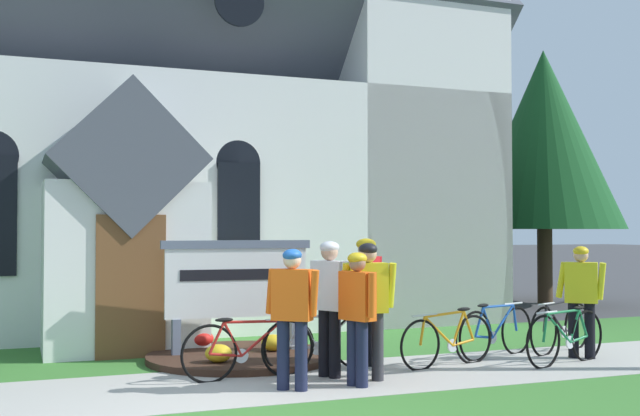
% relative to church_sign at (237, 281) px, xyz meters
% --- Properties ---
extents(ground, '(140.00, 140.00, 0.00)m').
position_rel_church_sign_xyz_m(ground, '(-0.94, 0.29, -1.12)').
color(ground, '#3D3D3F').
extents(sidewalk_slab, '(32.00, 2.35, 0.01)m').
position_rel_church_sign_xyz_m(sidewalk_slab, '(0.61, -1.93, -1.12)').
color(sidewalk_slab, '#A8A59E').
rests_on(sidewalk_slab, ground).
extents(church_lawn, '(24.00, 2.92, 0.01)m').
position_rel_church_sign_xyz_m(church_lawn, '(0.61, 0.70, -1.12)').
color(church_lawn, '#38722D').
rests_on(church_lawn, ground).
extents(church_building, '(11.90, 11.51, 13.83)m').
position_rel_church_sign_xyz_m(church_building, '(1.06, 6.57, 3.66)').
color(church_building, white).
rests_on(church_building, ground).
extents(church_sign, '(2.21, 0.24, 1.72)m').
position_rel_church_sign_xyz_m(church_sign, '(0.00, 0.00, 0.00)').
color(church_sign, slate).
rests_on(church_sign, ground).
extents(flower_bed, '(2.68, 2.68, 0.34)m').
position_rel_church_sign_xyz_m(flower_bed, '(-0.01, -0.19, -1.05)').
color(flower_bed, '#382319').
rests_on(flower_bed, ground).
extents(bicycle_green, '(1.72, 0.12, 0.79)m').
position_rel_church_sign_xyz_m(bicycle_green, '(0.85, -1.30, -0.75)').
color(bicycle_green, black).
rests_on(bicycle_green, ground).
extents(bicycle_orange, '(1.63, 0.70, 0.85)m').
position_rel_church_sign_xyz_m(bicycle_orange, '(4.79, -1.24, -0.73)').
color(bicycle_orange, black).
rests_on(bicycle_orange, ground).
extents(bicycle_black, '(1.78, 0.21, 0.80)m').
position_rel_church_sign_xyz_m(bicycle_black, '(-0.27, -1.57, -0.74)').
color(bicycle_black, black).
rests_on(bicycle_black, ground).
extents(bicycle_blue, '(1.69, 0.53, 0.81)m').
position_rel_church_sign_xyz_m(bicycle_blue, '(4.15, -2.15, -0.74)').
color(bicycle_blue, black).
rests_on(bicycle_blue, ground).
extents(bicycle_yellow, '(1.65, 0.41, 0.81)m').
position_rel_church_sign_xyz_m(bicycle_yellow, '(2.53, -1.70, -0.76)').
color(bicycle_yellow, black).
rests_on(bicycle_yellow, ground).
extents(bicycle_red, '(1.63, 0.60, 0.83)m').
position_rel_church_sign_xyz_m(bicycle_red, '(3.59, -1.28, -0.74)').
color(bicycle_red, black).
rests_on(bicycle_red, ground).
extents(cyclist_in_green_jersey, '(0.40, 0.71, 1.73)m').
position_rel_church_sign_xyz_m(cyclist_in_green_jersey, '(0.71, -1.87, -0.10)').
color(cyclist_in_green_jersey, black).
rests_on(cyclist_in_green_jersey, ground).
extents(cyclist_in_blue_jersey, '(0.49, 0.61, 1.65)m').
position_rel_church_sign_xyz_m(cyclist_in_blue_jersey, '(0.00, -2.46, -0.16)').
color(cyclist_in_blue_jersey, '#191E38').
rests_on(cyclist_in_blue_jersey, ground).
extents(cyclist_in_red_jersey, '(0.35, 0.68, 1.61)m').
position_rel_church_sign_xyz_m(cyclist_in_red_jersey, '(0.80, -2.53, -0.19)').
color(cyclist_in_red_jersey, '#191E38').
rests_on(cyclist_in_red_jersey, ground).
extents(cyclist_in_yellow_jersey, '(0.64, 0.37, 1.71)m').
position_rel_church_sign_xyz_m(cyclist_in_yellow_jersey, '(1.07, -2.27, -0.11)').
color(cyclist_in_yellow_jersey, '#2D2D33').
rests_on(cyclist_in_yellow_jersey, ground).
extents(cyclist_in_white_jersey, '(0.47, 0.63, 1.64)m').
position_rel_church_sign_xyz_m(cyclist_in_white_jersey, '(4.69, -1.83, -0.17)').
color(cyclist_in_white_jersey, black).
rests_on(cyclist_in_white_jersey, ground).
extents(cyclist_in_orange_jersey, '(0.60, 0.48, 1.76)m').
position_rel_church_sign_xyz_m(cyclist_in_orange_jersey, '(1.45, -1.38, -0.08)').
color(cyclist_in_orange_jersey, black).
rests_on(cyclist_in_orange_jersey, ground).
extents(roadside_conifer, '(4.00, 4.00, 6.49)m').
position_rel_church_sign_xyz_m(roadside_conifer, '(9.53, 5.36, 3.06)').
color(roadside_conifer, '#3D2D1E').
rests_on(roadside_conifer, ground).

